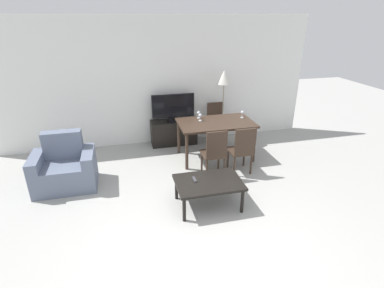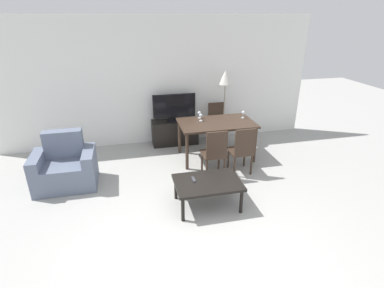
# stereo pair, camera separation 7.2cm
# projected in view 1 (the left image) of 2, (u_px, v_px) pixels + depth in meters

# --- Properties ---
(ground_plane) EXTENTS (18.00, 18.00, 0.00)m
(ground_plane) POSITION_uv_depth(u_px,v_px,m) (200.00, 250.00, 3.73)
(ground_plane) COLOR #9E9E99
(wall_back) EXTENTS (6.82, 0.06, 2.70)m
(wall_back) POSITION_uv_depth(u_px,v_px,m) (157.00, 82.00, 6.38)
(wall_back) COLOR white
(wall_back) RESTS_ON ground_plane
(armchair) EXTENTS (0.99, 0.70, 0.91)m
(armchair) POSITION_uv_depth(u_px,v_px,m) (65.00, 169.00, 5.00)
(armchair) COLOR slate
(armchair) RESTS_ON ground_plane
(tv_stand) EXTENTS (1.00, 0.38, 0.55)m
(tv_stand) POSITION_uv_depth(u_px,v_px,m) (174.00, 132.00, 6.65)
(tv_stand) COLOR black
(tv_stand) RESTS_ON ground_plane
(tv) EXTENTS (0.92, 0.32, 0.59)m
(tv) POSITION_uv_depth(u_px,v_px,m) (173.00, 108.00, 6.42)
(tv) COLOR black
(tv) RESTS_ON tv_stand
(coffee_table) EXTENTS (0.98, 0.68, 0.42)m
(coffee_table) POSITION_uv_depth(u_px,v_px,m) (208.00, 184.00, 4.45)
(coffee_table) COLOR black
(coffee_table) RESTS_ON ground_plane
(dining_table) EXTENTS (1.46, 0.87, 0.76)m
(dining_table) POSITION_uv_depth(u_px,v_px,m) (216.00, 126.00, 5.87)
(dining_table) COLOR #38281E
(dining_table) RESTS_ON ground_plane
(dining_chair_near) EXTENTS (0.40, 0.40, 0.90)m
(dining_chair_near) POSITION_uv_depth(u_px,v_px,m) (215.00, 151.00, 5.22)
(dining_chair_near) COLOR #38281E
(dining_chair_near) RESTS_ON ground_plane
(dining_chair_far) EXTENTS (0.40, 0.40, 0.90)m
(dining_chair_far) POSITION_uv_depth(u_px,v_px,m) (216.00, 121.00, 6.66)
(dining_chair_far) COLOR #38281E
(dining_chair_far) RESTS_ON ground_plane
(dining_chair_near_right) EXTENTS (0.40, 0.40, 0.90)m
(dining_chair_near_right) POSITION_uv_depth(u_px,v_px,m) (242.00, 149.00, 5.34)
(dining_chair_near_right) COLOR #38281E
(dining_chair_near_right) RESTS_ON ground_plane
(floor_lamp) EXTENTS (0.29, 0.29, 1.62)m
(floor_lamp) POSITION_uv_depth(u_px,v_px,m) (224.00, 82.00, 6.31)
(floor_lamp) COLOR gray
(floor_lamp) RESTS_ON ground_plane
(remote_primary) EXTENTS (0.04, 0.15, 0.02)m
(remote_primary) POSITION_uv_depth(u_px,v_px,m) (194.00, 179.00, 4.46)
(remote_primary) COLOR #38383D
(remote_primary) RESTS_ON coffee_table
(wine_glass_left) EXTENTS (0.07, 0.07, 0.15)m
(wine_glass_left) POSITION_uv_depth(u_px,v_px,m) (200.00, 116.00, 5.86)
(wine_glass_left) COLOR silver
(wine_glass_left) RESTS_ON dining_table
(wine_glass_center) EXTENTS (0.07, 0.07, 0.15)m
(wine_glass_center) POSITION_uv_depth(u_px,v_px,m) (242.00, 113.00, 6.04)
(wine_glass_center) COLOR silver
(wine_glass_center) RESTS_ON dining_table
(wine_glass_right) EXTENTS (0.07, 0.07, 0.15)m
(wine_glass_right) POSITION_uv_depth(u_px,v_px,m) (199.00, 113.00, 6.01)
(wine_glass_right) COLOR silver
(wine_glass_right) RESTS_ON dining_table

